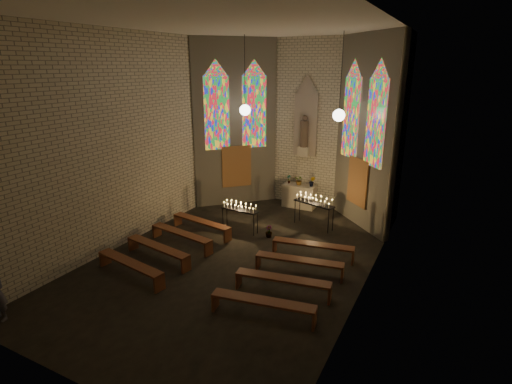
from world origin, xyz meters
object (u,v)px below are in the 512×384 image
Objects in this scene: altar at (299,196)px; aisle_flower_pot at (269,231)px; votive_stand_left at (240,208)px; votive_stand_right at (314,201)px.

aisle_flower_pot is at bearing -86.55° from altar.
altar is at bearing 93.45° from aisle_flower_pot.
altar is 3.63m from votive_stand_left.
votive_stand_left reaches higher than aisle_flower_pot.
altar is 0.84× the size of votive_stand_right.
votive_stand_left is at bearing 178.55° from aisle_flower_pot.
votive_stand_left is (-0.99, -3.47, 0.41)m from altar.
aisle_flower_pot is 1.39m from votive_stand_left.
aisle_flower_pot is (0.21, -3.50, -0.28)m from altar.
votive_stand_right reaches higher than votive_stand_left.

